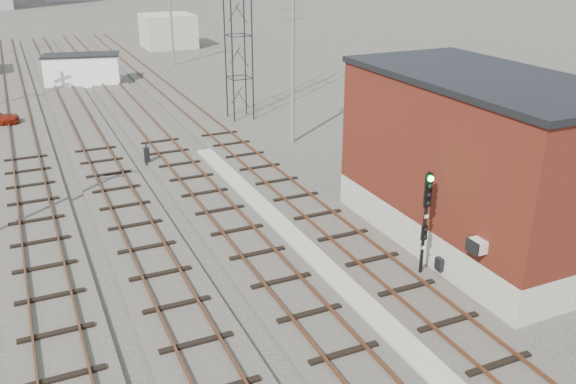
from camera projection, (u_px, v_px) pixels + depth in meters
ground at (109, 66)px, 64.14m from camera, size 320.00×320.00×0.00m
track_right at (187, 108)px, 47.37m from camera, size 3.20×90.00×0.39m
track_mid_right at (135, 114)px, 45.84m from camera, size 3.20×90.00×0.39m
track_mid_left at (80, 120)px, 44.30m from camera, size 3.20×90.00×0.39m
track_left at (20, 126)px, 42.76m from camera, size 3.20×90.00×0.39m
platform_curb at (303, 248)px, 25.53m from camera, size 0.90×28.00×0.26m
brick_building at (477, 161)px, 25.21m from camera, size 6.54×12.20×7.22m
lattice_tower at (238, 13)px, 42.36m from camera, size 1.60×1.60×15.00m
utility_pole_right_a at (293, 68)px, 37.87m from camera, size 1.80×0.24×9.00m
utility_pole_right_b at (171, 19)px, 63.14m from camera, size 1.80×0.24×9.00m
shed_right at (168, 31)px, 75.27m from camera, size 6.00×6.00×4.00m
signal_mast at (426, 216)px, 22.64m from camera, size 0.40×0.42×4.32m
switch_stand at (147, 155)px, 35.30m from camera, size 0.30×0.30×1.27m
site_trailer at (83, 70)px, 55.13m from camera, size 7.12×4.27×2.80m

